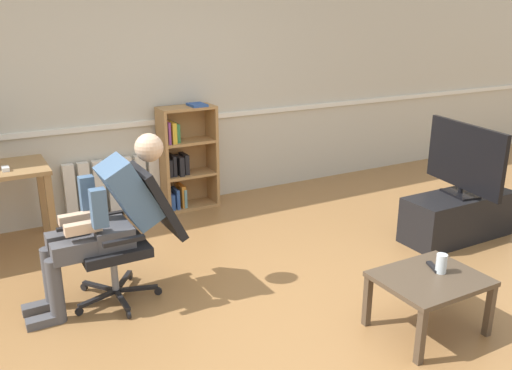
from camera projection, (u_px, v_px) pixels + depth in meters
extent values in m
plane|color=olive|center=(297.00, 320.00, 3.61)|extent=(18.00, 18.00, 0.00)
cube|color=beige|center=(157.00, 79.00, 5.40)|extent=(12.00, 0.10, 2.70)
cube|color=white|center=(162.00, 121.00, 5.48)|extent=(12.00, 0.03, 0.05)
cube|color=#9E7547|center=(52.00, 215.00, 4.49)|extent=(0.06, 0.06, 0.72)
cube|color=#9E7547|center=(42.00, 197.00, 4.94)|extent=(0.06, 0.06, 0.72)
cube|color=white|center=(5.00, 169.00, 4.35)|extent=(0.06, 0.10, 0.03)
cube|color=#AD7F4C|center=(163.00, 161.00, 5.43)|extent=(0.03, 0.28, 1.08)
cube|color=#AD7F4C|center=(212.00, 155.00, 5.68)|extent=(0.03, 0.28, 1.08)
cube|color=#AD7F4C|center=(183.00, 155.00, 5.67)|extent=(0.55, 0.02, 1.08)
cube|color=#AD7F4C|center=(190.00, 205.00, 5.72)|extent=(0.52, 0.28, 0.03)
cube|color=#AD7F4C|center=(189.00, 174.00, 5.61)|extent=(0.52, 0.28, 0.03)
cube|color=#AD7F4C|center=(188.00, 142.00, 5.50)|extent=(0.52, 0.28, 0.03)
cube|color=#AD7F4C|center=(186.00, 108.00, 5.39)|extent=(0.52, 0.28, 0.03)
cube|color=#2D519E|center=(170.00, 201.00, 5.57)|extent=(0.04, 0.19, 0.16)
cube|color=black|center=(168.00, 167.00, 5.49)|extent=(0.05, 0.19, 0.18)
cube|color=#89428E|center=(167.00, 132.00, 5.35)|extent=(0.02, 0.19, 0.22)
cube|color=#2D519E|center=(175.00, 198.00, 5.59)|extent=(0.03, 0.19, 0.21)
cube|color=black|center=(172.00, 165.00, 5.50)|extent=(0.04, 0.19, 0.22)
cube|color=gold|center=(172.00, 132.00, 5.37)|extent=(0.04, 0.19, 0.21)
cube|color=orange|center=(181.00, 195.00, 5.64)|extent=(0.04, 0.19, 0.23)
cube|color=black|center=(179.00, 165.00, 5.52)|extent=(0.05, 0.19, 0.20)
cube|color=#38844C|center=(176.00, 132.00, 5.42)|extent=(0.03, 0.19, 0.19)
cube|color=#6699A3|center=(183.00, 197.00, 5.64)|extent=(0.03, 0.19, 0.20)
cube|color=black|center=(184.00, 163.00, 5.57)|extent=(0.05, 0.19, 0.21)
cube|color=#2D519E|center=(197.00, 105.00, 5.42)|extent=(0.16, 0.22, 0.02)
cube|color=white|center=(70.00, 194.00, 5.18)|extent=(0.11, 0.08, 0.60)
cube|color=white|center=(85.00, 192.00, 5.24)|extent=(0.11, 0.08, 0.60)
cube|color=white|center=(100.00, 190.00, 5.31)|extent=(0.11, 0.08, 0.60)
cube|color=white|center=(114.00, 188.00, 5.37)|extent=(0.11, 0.08, 0.60)
cube|color=white|center=(127.00, 186.00, 5.44)|extent=(0.11, 0.08, 0.60)
cube|color=white|center=(141.00, 184.00, 5.50)|extent=(0.11, 0.08, 0.60)
cube|color=white|center=(154.00, 182.00, 5.57)|extent=(0.11, 0.08, 0.60)
cube|color=black|center=(122.00, 300.00, 3.74)|extent=(0.04, 0.30, 0.02)
cylinder|color=black|center=(129.00, 315.00, 3.62)|extent=(0.02, 0.06, 0.06)
cube|color=black|center=(137.00, 289.00, 3.89)|extent=(0.30, 0.12, 0.02)
cylinder|color=black|center=(158.00, 291.00, 3.93)|extent=(0.06, 0.04, 0.06)
cube|color=black|center=(123.00, 281.00, 4.00)|extent=(0.20, 0.27, 0.02)
cylinder|color=black|center=(130.00, 276.00, 4.16)|extent=(0.05, 0.06, 0.06)
cube|color=black|center=(100.00, 286.00, 3.92)|extent=(0.21, 0.26, 0.02)
cylinder|color=black|center=(84.00, 287.00, 3.99)|extent=(0.05, 0.06, 0.06)
cube|color=black|center=(98.00, 298.00, 3.76)|extent=(0.30, 0.13, 0.02)
cylinder|color=black|center=(79.00, 312.00, 3.66)|extent=(0.06, 0.04, 0.06)
cylinder|color=gray|center=(114.00, 271.00, 3.81)|extent=(0.05, 0.05, 0.30)
cube|color=black|center=(112.00, 247.00, 3.75)|extent=(0.47, 0.47, 0.07)
cube|color=black|center=(157.00, 201.00, 3.83)|extent=(0.30, 0.44, 0.53)
cube|color=black|center=(104.00, 216.00, 3.93)|extent=(0.28, 0.05, 0.03)
cube|color=black|center=(124.00, 241.00, 3.50)|extent=(0.28, 0.05, 0.03)
cube|color=#4C4C51|center=(111.00, 234.00, 3.72)|extent=(0.26, 0.34, 0.14)
cube|color=#476689|center=(129.00, 192.00, 3.71)|extent=(0.41, 0.34, 0.52)
sphere|color=beige|center=(149.00, 148.00, 3.69)|extent=(0.20, 0.20, 0.20)
cube|color=black|center=(68.00, 228.00, 3.56)|extent=(0.15, 0.04, 0.02)
cube|color=#4C4C51|center=(78.00, 238.00, 3.72)|extent=(0.42, 0.13, 0.13)
cylinder|color=#4C4C51|center=(51.00, 279.00, 3.70)|extent=(0.10, 0.10, 0.46)
cube|color=#4C4C51|center=(39.00, 307.00, 3.71)|extent=(0.22, 0.09, 0.06)
cube|color=#4C4C51|center=(84.00, 249.00, 3.55)|extent=(0.42, 0.13, 0.13)
cylinder|color=#4C4C51|center=(56.00, 291.00, 3.53)|extent=(0.10, 0.10, 0.46)
cube|color=#4C4C51|center=(44.00, 321.00, 3.55)|extent=(0.22, 0.09, 0.06)
cube|color=#476689|center=(87.00, 194.00, 3.73)|extent=(0.10, 0.08, 0.26)
cube|color=beige|center=(77.00, 218.00, 3.67)|extent=(0.24, 0.07, 0.07)
cube|color=#476689|center=(99.00, 208.00, 3.46)|extent=(0.10, 0.08, 0.26)
cube|color=beige|center=(83.00, 228.00, 3.51)|extent=(0.24, 0.07, 0.07)
cube|color=black|center=(457.00, 216.00, 4.87)|extent=(1.07, 0.41, 0.42)
cube|color=black|center=(460.00, 194.00, 4.80)|extent=(0.25, 0.35, 0.02)
cylinder|color=black|center=(461.00, 190.00, 4.79)|extent=(0.04, 0.04, 0.05)
cube|color=black|center=(465.00, 156.00, 4.69)|extent=(0.19, 0.93, 0.58)
cube|color=white|center=(467.00, 156.00, 4.70)|extent=(0.15, 0.87, 0.53)
cube|color=#4C3D2D|center=(421.00, 337.00, 3.11)|extent=(0.04, 0.04, 0.36)
cube|color=#4C3D2D|center=(489.00, 311.00, 3.39)|extent=(0.04, 0.04, 0.36)
cube|color=#4C3D2D|center=(433.00, 280.00, 3.79)|extent=(0.04, 0.04, 0.36)
cube|color=#4C3D2D|center=(367.00, 301.00, 3.51)|extent=(0.04, 0.04, 0.36)
cube|color=#4C3D2D|center=(430.00, 279.00, 3.39)|extent=(0.66, 0.53, 0.03)
cylinder|color=silver|center=(441.00, 264.00, 3.42)|extent=(0.07, 0.07, 0.13)
cube|color=black|center=(433.00, 267.00, 3.49)|extent=(0.09, 0.15, 0.02)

